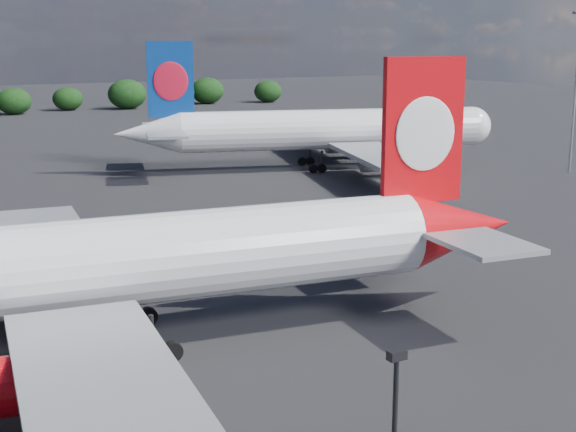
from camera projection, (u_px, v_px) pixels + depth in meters
qantas_airliner at (132, 263)px, 47.09m from camera, size 51.86×49.45×16.92m
china_southern_airliner at (318, 131)px, 112.68m from camera, size 53.36×51.21×17.78m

